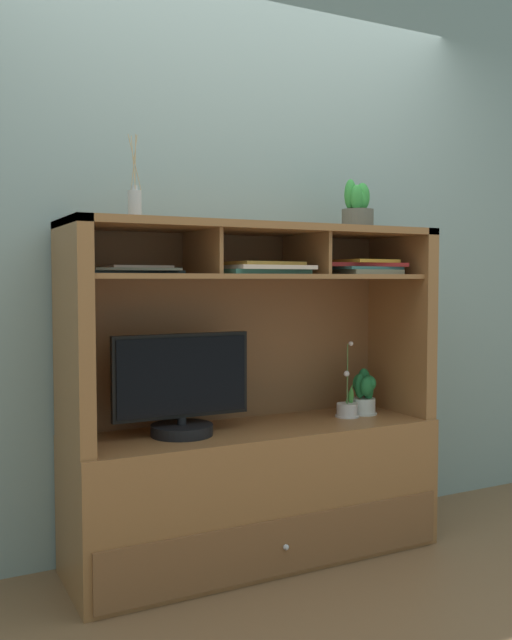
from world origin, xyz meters
name	(u,v)px	position (x,y,z in m)	size (l,w,h in m)	color
floor_plane	(256,559)	(0.00, 0.00, -0.01)	(6.00, 6.00, 0.02)	brown
back_wall	(229,238)	(0.00, 0.28, 1.40)	(6.00, 0.02, 2.80)	gray
media_console	(255,455)	(0.00, 0.01, 0.45)	(1.61, 0.52, 1.44)	#915F34
tv_monitor	(182,392)	(-0.34, -0.01, 0.75)	(0.58, 0.26, 0.42)	black
potted_orchid	(347,408)	(0.48, 0.00, 0.61)	(0.11, 0.11, 0.35)	silver
potted_fern	(364,393)	(0.58, 0.02, 0.67)	(0.13, 0.13, 0.21)	silver
magazine_stack_left	(134,270)	(-0.52, 0.05, 1.25)	(0.38, 0.34, 0.03)	#2B3B3F
magazine_stack_centre	(262,268)	(0.01, -0.04, 1.26)	(0.40, 0.31, 0.05)	#3D7967
magazine_stack_right	(362,267)	(0.52, -0.04, 1.26)	(0.41, 0.26, 0.07)	gray
diffuser_bottle	(135,204)	(-0.52, 0.02, 1.50)	(0.05, 0.05, 0.33)	#B8B6B3
potted_succulent	(357,209)	(0.52, 0.01, 1.53)	(0.17, 0.17, 0.23)	#555448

